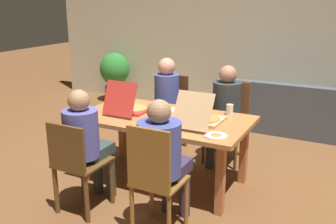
% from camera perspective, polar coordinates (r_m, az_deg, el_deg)
% --- Properties ---
extents(ground_plane, '(20.00, 20.00, 0.00)m').
position_cam_1_polar(ground_plane, '(4.30, -0.62, -10.10)').
color(ground_plane, brown).
extents(back_wall, '(7.58, 0.12, 2.98)m').
position_cam_1_polar(back_wall, '(6.64, 11.71, 12.50)').
color(back_wall, beige).
rests_on(back_wall, ground).
extents(dining_table, '(1.79, 0.97, 0.74)m').
position_cam_1_polar(dining_table, '(4.05, -0.65, -1.85)').
color(dining_table, '#B8733D').
rests_on(dining_table, ground).
extents(chair_0, '(0.40, 0.38, 0.99)m').
position_cam_1_polar(chair_0, '(3.15, -2.05, -9.50)').
color(chair_0, olive).
rests_on(chair_0, ground).
extents(person_0, '(0.36, 0.54, 1.17)m').
position_cam_1_polar(person_0, '(3.21, -0.81, -6.11)').
color(person_0, '#392E4D').
rests_on(person_0, ground).
extents(chair_1, '(0.43, 0.44, 0.96)m').
position_cam_1_polar(chair_1, '(5.07, 0.28, 0.37)').
color(chair_1, '#563218').
rests_on(chair_1, ground).
extents(person_1, '(0.31, 0.50, 1.21)m').
position_cam_1_polar(person_1, '(4.89, -0.50, 2.19)').
color(person_1, '#394046').
rests_on(person_1, ground).
extents(chair_2, '(0.42, 0.44, 0.89)m').
position_cam_1_polar(chair_2, '(3.62, -13.29, -7.49)').
color(chair_2, brown).
rests_on(chair_2, ground).
extents(person_2, '(0.32, 0.52, 1.16)m').
position_cam_1_polar(person_2, '(3.65, -12.03, -3.82)').
color(person_2, '#333F3C').
rests_on(person_2, ground).
extents(chair_3, '(0.46, 0.46, 0.96)m').
position_cam_1_polar(chair_3, '(4.76, 8.94, -0.68)').
color(chair_3, brown).
rests_on(chair_3, ground).
extents(person_3, '(0.33, 0.50, 1.18)m').
position_cam_1_polar(person_3, '(4.57, 8.42, 0.80)').
color(person_3, '#344347').
rests_on(person_3, ground).
extents(pizza_box_0, '(0.37, 0.56, 0.35)m').
position_cam_1_polar(pizza_box_0, '(3.84, 5.02, -0.88)').
color(pizza_box_0, tan).
rests_on(pizza_box_0, dining_table).
extents(pizza_box_1, '(0.36, 0.50, 0.36)m').
position_cam_1_polar(pizza_box_1, '(4.21, -5.56, 0.72)').
color(pizza_box_1, red).
rests_on(pizza_box_1, dining_table).
extents(plate_0, '(0.21, 0.21, 0.03)m').
position_cam_1_polar(plate_0, '(3.49, 7.11, -3.44)').
color(plate_0, white).
rests_on(plate_0, dining_table).
extents(plate_1, '(0.24, 0.24, 0.03)m').
position_cam_1_polar(plate_1, '(4.23, 1.69, 0.30)').
color(plate_1, white).
rests_on(plate_1, dining_table).
extents(plate_2, '(0.22, 0.22, 0.01)m').
position_cam_1_polar(plate_2, '(3.88, -1.88, -1.29)').
color(plate_2, white).
rests_on(plate_2, dining_table).
extents(drinking_glass_0, '(0.07, 0.07, 0.15)m').
position_cam_1_polar(drinking_glass_0, '(4.68, -7.15, 2.61)').
color(drinking_glass_0, '#DDC760').
rests_on(drinking_glass_0, dining_table).
extents(drinking_glass_1, '(0.07, 0.07, 0.11)m').
position_cam_1_polar(drinking_glass_1, '(4.13, 9.10, 0.34)').
color(drinking_glass_1, silver).
rests_on(drinking_glass_1, dining_table).
extents(couch, '(1.79, 0.83, 0.76)m').
position_cam_1_polar(couch, '(6.05, 17.42, -0.10)').
color(couch, '#4B515A').
rests_on(couch, ground).
extents(potted_plant, '(0.56, 0.56, 0.93)m').
position_cam_1_polar(potted_plant, '(7.47, -7.87, 5.65)').
color(potted_plant, '#5D595E').
rests_on(potted_plant, ground).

